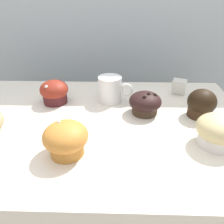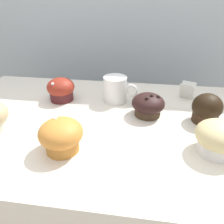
{
  "view_description": "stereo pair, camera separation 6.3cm",
  "coord_description": "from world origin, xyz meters",
  "px_view_note": "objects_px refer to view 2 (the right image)",
  "views": [
    {
      "loc": [
        0.08,
        -0.57,
        1.3
      ],
      "look_at": [
        0.06,
        -0.03,
        0.99
      ],
      "focal_mm": 35.0,
      "sensor_mm": 36.0,
      "label": 1
    },
    {
      "loc": [
        0.14,
        -0.57,
        1.3
      ],
      "look_at": [
        0.06,
        -0.03,
        0.99
      ],
      "focal_mm": 35.0,
      "sensor_mm": 36.0,
      "label": 2
    }
  ],
  "objects_px": {
    "muffin_back_right": "(148,105)",
    "muffin_back_left": "(219,138)",
    "coffee_cup": "(116,89)",
    "muffin_front_center": "(61,89)",
    "muffin_back_center": "(61,136)",
    "muffin_front_right": "(207,109)"
  },
  "relations": [
    {
      "from": "muffin_back_right",
      "to": "muffin_back_center",
      "type": "relative_size",
      "value": 0.95
    },
    {
      "from": "muffin_back_left",
      "to": "muffin_back_center",
      "type": "distance_m",
      "value": 0.38
    },
    {
      "from": "muffin_back_left",
      "to": "muffin_back_right",
      "type": "xyz_separation_m",
      "value": [
        -0.17,
        0.16,
        -0.01
      ]
    },
    {
      "from": "muffin_back_left",
      "to": "muffin_front_right",
      "type": "bearing_deg",
      "value": 88.02
    },
    {
      "from": "muffin_back_left",
      "to": "muffin_front_right",
      "type": "height_order",
      "value": "muffin_front_right"
    },
    {
      "from": "muffin_front_right",
      "to": "muffin_back_center",
      "type": "bearing_deg",
      "value": -153.35
    },
    {
      "from": "muffin_front_center",
      "to": "muffin_front_right",
      "type": "relative_size",
      "value": 1.08
    },
    {
      "from": "muffin_back_right",
      "to": "coffee_cup",
      "type": "height_order",
      "value": "coffee_cup"
    },
    {
      "from": "muffin_back_right",
      "to": "muffin_back_center",
      "type": "bearing_deg",
      "value": -135.49
    },
    {
      "from": "muffin_front_center",
      "to": "muffin_back_right",
      "type": "bearing_deg",
      "value": -12.31
    },
    {
      "from": "muffin_front_center",
      "to": "muffin_back_center",
      "type": "distance_m",
      "value": 0.29
    },
    {
      "from": "muffin_back_center",
      "to": "coffee_cup",
      "type": "height_order",
      "value": "coffee_cup"
    },
    {
      "from": "coffee_cup",
      "to": "muffin_back_right",
      "type": "bearing_deg",
      "value": -36.21
    },
    {
      "from": "muffin_back_left",
      "to": "muffin_front_right",
      "type": "distance_m",
      "value": 0.15
    },
    {
      "from": "muffin_back_center",
      "to": "coffee_cup",
      "type": "bearing_deg",
      "value": 71.59
    },
    {
      "from": "muffin_front_center",
      "to": "coffee_cup",
      "type": "relative_size",
      "value": 0.8
    },
    {
      "from": "muffin_back_left",
      "to": "muffin_back_right",
      "type": "relative_size",
      "value": 1.09
    },
    {
      "from": "muffin_front_center",
      "to": "muffin_back_left",
      "type": "height_order",
      "value": "muffin_back_left"
    },
    {
      "from": "muffin_back_right",
      "to": "muffin_front_right",
      "type": "bearing_deg",
      "value": -4.83
    },
    {
      "from": "muffin_front_center",
      "to": "muffin_back_left",
      "type": "distance_m",
      "value": 0.53
    },
    {
      "from": "muffin_back_right",
      "to": "muffin_back_left",
      "type": "bearing_deg",
      "value": -43.86
    },
    {
      "from": "muffin_front_center",
      "to": "muffin_back_right",
      "type": "xyz_separation_m",
      "value": [
        0.31,
        -0.07,
        -0.01
      ]
    }
  ]
}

